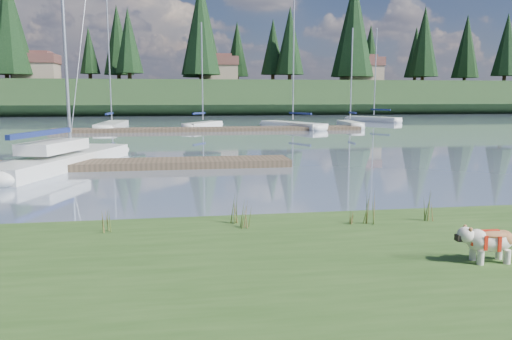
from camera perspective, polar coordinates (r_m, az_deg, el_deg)
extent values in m
plane|color=gray|center=(42.62, -7.88, 4.41)|extent=(200.00, 200.00, 0.00)
cube|color=#31501F|center=(7.15, -1.93, -15.20)|extent=(60.00, 9.00, 0.35)
cube|color=#1E3519|center=(85.50, -8.49, 8.14)|extent=(200.00, 20.00, 5.00)
cylinder|color=silver|center=(8.91, 24.28, -9.12)|extent=(0.11, 0.11, 0.23)
cylinder|color=silver|center=(9.10, 23.54, -8.72)|extent=(0.11, 0.11, 0.23)
cylinder|color=silver|center=(9.15, 26.77, -8.84)|extent=(0.11, 0.11, 0.23)
cylinder|color=silver|center=(9.33, 26.01, -8.45)|extent=(0.11, 0.11, 0.23)
ellipsoid|color=silver|center=(9.06, 25.32, -7.32)|extent=(0.77, 0.41, 0.35)
ellipsoid|color=#A3683D|center=(9.03, 25.37, -6.63)|extent=(0.54, 0.38, 0.13)
ellipsoid|color=silver|center=(8.81, 22.82, -6.85)|extent=(0.28, 0.29, 0.26)
cube|color=black|center=(8.76, 22.14, -7.19)|extent=(0.09, 0.13, 0.10)
cube|color=silver|center=(22.74, -21.37, 0.83)|extent=(4.77, 9.17, 0.70)
ellipsoid|color=silver|center=(26.67, -16.45, 2.14)|extent=(2.63, 2.94, 0.70)
cube|color=#131E50|center=(21.49, -23.37, 3.87)|extent=(1.48, 3.94, 0.20)
cube|color=silver|center=(22.23, -22.14, 2.52)|extent=(2.39, 3.55, 0.45)
cube|color=#4C3D2C|center=(21.93, -17.28, 0.59)|extent=(16.00, 2.00, 0.30)
cube|color=#4C3D2C|center=(42.69, -5.19, 4.66)|extent=(26.00, 2.20, 0.30)
cube|color=silver|center=(47.48, -16.13, 4.84)|extent=(2.21, 8.07, 0.70)
ellipsoid|color=silver|center=(51.41, -15.36, 5.13)|extent=(1.85, 2.26, 0.70)
cylinder|color=silver|center=(47.56, -16.48, 13.06)|extent=(0.12, 0.12, 12.48)
cube|color=#131E50|center=(46.35, -16.42, 6.20)|extent=(0.36, 3.18, 0.20)
cube|color=silver|center=(46.24, -6.08, 5.04)|extent=(3.95, 5.33, 0.70)
ellipsoid|color=silver|center=(48.66, -4.51, 5.23)|extent=(1.81, 1.91, 0.70)
cylinder|color=silver|center=(46.20, -6.18, 11.12)|extent=(0.12, 0.12, 8.65)
cube|color=#131E50|center=(45.53, -6.56, 6.46)|extent=(1.32, 1.97, 0.20)
cube|color=silver|center=(46.10, 4.22, 5.05)|extent=(4.87, 7.68, 0.70)
ellipsoid|color=silver|center=(49.15, 1.43, 5.29)|extent=(2.41, 2.61, 0.70)
cylinder|color=silver|center=(46.15, 4.32, 13.10)|extent=(0.12, 0.12, 11.79)
cube|color=#131E50|center=(45.22, 5.07, 6.47)|extent=(1.49, 2.84, 0.20)
cube|color=silver|center=(48.08, 10.70, 5.07)|extent=(1.61, 5.48, 0.70)
ellipsoid|color=silver|center=(50.69, 9.88, 5.27)|extent=(1.28, 1.55, 0.70)
cylinder|color=silver|center=(48.04, 10.86, 10.73)|extent=(0.12, 0.12, 8.34)
cube|color=#131E50|center=(47.32, 10.98, 6.44)|extent=(0.35, 2.16, 0.20)
cube|color=silver|center=(58.66, 13.30, 5.60)|extent=(4.68, 6.21, 0.70)
ellipsoid|color=silver|center=(60.58, 10.81, 5.77)|extent=(2.12, 2.23, 0.70)
cylinder|color=silver|center=(58.65, 13.49, 10.85)|extent=(0.12, 0.12, 9.59)
cube|color=#131E50|center=(58.12, 14.05, 6.71)|extent=(1.54, 2.27, 0.20)
cone|color=#475B23|center=(10.67, -2.85, -4.43)|extent=(0.03, 0.03, 0.61)
cone|color=brown|center=(10.63, -2.22, -4.82)|extent=(0.03, 0.03, 0.49)
cone|color=#475B23|center=(10.70, -2.55, -4.22)|extent=(0.03, 0.03, 0.68)
cone|color=brown|center=(10.68, -2.08, -4.92)|extent=(0.03, 0.03, 0.43)
cone|color=#475B23|center=(10.60, -2.70, -4.68)|extent=(0.03, 0.03, 0.55)
cone|color=#475B23|center=(10.30, -1.41, -5.18)|extent=(0.03, 0.03, 0.52)
cone|color=brown|center=(10.26, -0.75, -5.53)|extent=(0.03, 0.03, 0.41)
cone|color=#475B23|center=(10.33, -1.10, -4.99)|extent=(0.03, 0.03, 0.57)
cone|color=brown|center=(10.31, -0.61, -5.61)|extent=(0.03, 0.03, 0.36)
cone|color=#475B23|center=(10.23, -1.24, -5.42)|extent=(0.03, 0.03, 0.47)
cone|color=#475B23|center=(10.80, 12.58, -4.32)|extent=(0.03, 0.03, 0.67)
cone|color=brown|center=(10.79, 13.25, -4.72)|extent=(0.03, 0.03, 0.54)
cone|color=#475B23|center=(10.84, 12.82, -4.10)|extent=(0.03, 0.03, 0.74)
cone|color=brown|center=(10.84, 13.31, -4.84)|extent=(0.03, 0.03, 0.47)
cone|color=#475B23|center=(10.74, 12.83, -4.58)|extent=(0.03, 0.03, 0.60)
cone|color=#475B23|center=(10.44, -17.09, -5.51)|extent=(0.03, 0.03, 0.47)
cone|color=brown|center=(10.37, -16.53, -5.85)|extent=(0.03, 0.03, 0.38)
cone|color=#475B23|center=(10.45, -16.75, -5.34)|extent=(0.03, 0.03, 0.52)
cone|color=brown|center=(10.41, -16.33, -5.92)|extent=(0.03, 0.03, 0.33)
cone|color=#475B23|center=(10.36, -17.03, -5.74)|extent=(0.03, 0.03, 0.42)
cone|color=#475B23|center=(10.83, 10.69, -5.16)|extent=(0.03, 0.03, 0.33)
cone|color=brown|center=(10.81, 11.36, -5.38)|extent=(0.03, 0.03, 0.26)
cone|color=#475B23|center=(10.87, 10.94, -5.02)|extent=(0.03, 0.03, 0.36)
cone|color=brown|center=(10.86, 11.43, -5.41)|extent=(0.03, 0.03, 0.23)
cone|color=#475B23|center=(10.76, 10.93, -5.34)|extent=(0.03, 0.03, 0.30)
cone|color=#475B23|center=(11.49, 18.89, -3.95)|extent=(0.03, 0.03, 0.62)
cone|color=brown|center=(11.49, 19.52, -4.29)|extent=(0.03, 0.03, 0.49)
cone|color=#475B23|center=(11.53, 19.09, -3.75)|extent=(0.03, 0.03, 0.68)
cone|color=brown|center=(11.55, 19.55, -4.39)|extent=(0.03, 0.03, 0.43)
cone|color=#475B23|center=(11.43, 19.16, -4.18)|extent=(0.03, 0.03, 0.55)
cube|color=#33281C|center=(11.33, -4.67, -6.74)|extent=(60.00, 0.50, 0.14)
cylinder|color=#382619|center=(84.11, -26.06, 9.68)|extent=(0.60, 0.60, 1.80)
cone|color=black|center=(84.71, -26.41, 14.85)|extent=(6.60, 6.60, 15.00)
cylinder|color=#382619|center=(85.05, -15.40, 10.22)|extent=(0.60, 0.60, 1.80)
cone|color=black|center=(85.44, -15.56, 14.14)|extent=(4.84, 4.84, 11.00)
cylinder|color=#382619|center=(78.64, -6.27, 10.63)|extent=(0.60, 0.60, 1.80)
cone|color=black|center=(79.23, -6.36, 15.84)|extent=(6.16, 6.16, 14.00)
cylinder|color=#382619|center=(84.04, 1.93, 10.54)|extent=(0.60, 0.60, 1.80)
cone|color=black|center=(84.35, 1.95, 13.90)|extent=(3.96, 3.96, 9.00)
cylinder|color=#382619|center=(85.54, 10.92, 10.36)|extent=(0.60, 0.60, 1.80)
cone|color=black|center=(86.19, 11.08, 15.74)|extent=(7.04, 7.04, 16.00)
cylinder|color=#382619|center=(93.86, 18.48, 9.91)|extent=(0.60, 0.60, 1.80)
cone|color=black|center=(94.27, 18.66, 13.73)|extent=(5.28, 5.28, 12.00)
cylinder|color=#382619|center=(97.16, 26.50, 9.39)|extent=(0.60, 0.60, 1.80)
cone|color=black|center=(97.49, 26.72, 12.69)|extent=(4.62, 4.62, 10.50)
cube|color=gray|center=(85.25, -23.73, 10.14)|extent=(6.00, 5.00, 2.80)
cube|color=brown|center=(85.36, -23.81, 11.54)|extent=(6.30, 5.30, 1.40)
cube|color=brown|center=(85.41, -23.85, 12.08)|extent=(4.20, 3.60, 0.70)
cube|color=gray|center=(83.84, -4.36, 10.87)|extent=(6.00, 5.00, 2.80)
cube|color=brown|center=(83.95, -4.38, 12.30)|extent=(6.30, 5.30, 1.40)
cube|color=brown|center=(84.01, -4.38, 12.84)|extent=(4.20, 3.60, 0.70)
cube|color=gray|center=(87.18, 11.96, 10.62)|extent=(6.00, 5.00, 2.80)
cube|color=brown|center=(87.29, 12.00, 12.00)|extent=(6.30, 5.30, 1.40)
cube|color=brown|center=(87.34, 12.02, 12.52)|extent=(4.20, 3.60, 0.70)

